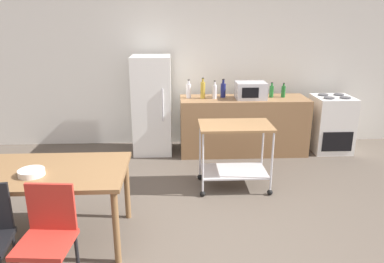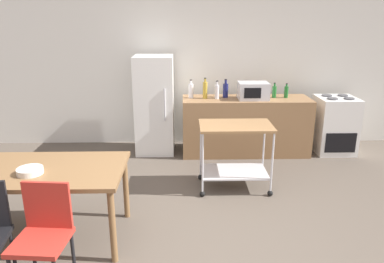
{
  "view_description": "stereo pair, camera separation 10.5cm",
  "coord_description": "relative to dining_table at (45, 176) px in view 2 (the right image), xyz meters",
  "views": [
    {
      "loc": [
        -0.19,
        -3.03,
        2.13
      ],
      "look_at": [
        0.01,
        1.2,
        0.8
      ],
      "focal_mm": 34.46,
      "sensor_mm": 36.0,
      "label": 1
    },
    {
      "loc": [
        -0.08,
        -3.03,
        2.13
      ],
      "look_at": [
        0.01,
        1.2,
        0.8
      ],
      "focal_mm": 34.46,
      "sensor_mm": 36.0,
      "label": 2
    }
  ],
  "objects": [
    {
      "name": "bottle_soy_sauce",
      "position": [
        1.98,
        2.46,
        0.35
      ],
      "size": [
        0.08,
        0.08,
        0.29
      ],
      "color": "navy",
      "rests_on": "kitchen_counter"
    },
    {
      "name": "bottle_hot_sauce",
      "position": [
        2.94,
        2.41,
        0.32
      ],
      "size": [
        0.06,
        0.06,
        0.23
      ],
      "color": "#1E6628",
      "rests_on": "kitchen_counter"
    },
    {
      "name": "kitchen_counter",
      "position": [
        2.31,
        2.38,
        -0.22
      ],
      "size": [
        2.0,
        0.64,
        0.9
      ],
      "primitive_type": "cube",
      "color": "olive",
      "rests_on": "ground_plane"
    },
    {
      "name": "back_wall",
      "position": [
        1.41,
        2.98,
        0.78
      ],
      "size": [
        8.4,
        0.12,
        2.9
      ],
      "primitive_type": "cube",
      "color": "silver",
      "rests_on": "ground_plane"
    },
    {
      "name": "stove_oven",
      "position": [
        3.76,
        2.4,
        -0.22
      ],
      "size": [
        0.6,
        0.61,
        0.92
      ],
      "color": "white",
      "rests_on": "ground_plane"
    },
    {
      "name": "refrigerator",
      "position": [
        0.86,
        2.48,
        0.1
      ],
      "size": [
        0.6,
        0.63,
        1.55
      ],
      "color": "white",
      "rests_on": "ground_plane"
    },
    {
      "name": "dining_table",
      "position": [
        0.0,
        0.0,
        0.0
      ],
      "size": [
        1.5,
        0.9,
        0.75
      ],
      "color": "brown",
      "rests_on": "ground_plane"
    },
    {
      "name": "bottle_olive_oil",
      "position": [
        1.66,
        2.39,
        0.37
      ],
      "size": [
        0.07,
        0.07,
        0.32
      ],
      "color": "gold",
      "rests_on": "kitchen_counter"
    },
    {
      "name": "microwave",
      "position": [
        2.39,
        2.32,
        0.36
      ],
      "size": [
        0.46,
        0.35,
        0.26
      ],
      "color": "silver",
      "rests_on": "kitchen_counter"
    },
    {
      "name": "ground_plane",
      "position": [
        1.41,
        -0.22,
        -0.67
      ],
      "size": [
        12.0,
        12.0,
        0.0
      ],
      "primitive_type": "plane",
      "color": "brown"
    },
    {
      "name": "kitchen_cart",
      "position": [
        1.97,
        1.09,
        -0.1
      ],
      "size": [
        0.91,
        0.57,
        0.85
      ],
      "color": "olive",
      "rests_on": "ground_plane"
    },
    {
      "name": "bottle_wine",
      "position": [
        2.75,
        2.42,
        0.33
      ],
      "size": [
        0.06,
        0.06,
        0.24
      ],
      "color": "#1E6628",
      "rests_on": "kitchen_counter"
    },
    {
      "name": "bottle_sparkling_water",
      "position": [
        1.84,
        2.36,
        0.35
      ],
      "size": [
        0.07,
        0.07,
        0.28
      ],
      "color": "silver",
      "rests_on": "kitchen_counter"
    },
    {
      "name": "bottle_soda",
      "position": [
        1.44,
        2.43,
        0.35
      ],
      "size": [
        0.08,
        0.08,
        0.29
      ],
      "color": "silver",
      "rests_on": "kitchen_counter"
    },
    {
      "name": "chair_red",
      "position": [
        0.22,
        -0.72,
        -0.15
      ],
      "size": [
        0.43,
        0.43,
        0.89
      ],
      "rotation": [
        0.0,
        0.0,
        -0.09
      ],
      "color": "#B72D23",
      "rests_on": "ground_plane"
    },
    {
      "name": "fruit_bowl",
      "position": [
        -0.08,
        -0.12,
        0.11
      ],
      "size": [
        0.23,
        0.23,
        0.06
      ],
      "primitive_type": "cylinder",
      "color": "white",
      "rests_on": "dining_table"
    }
  ]
}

